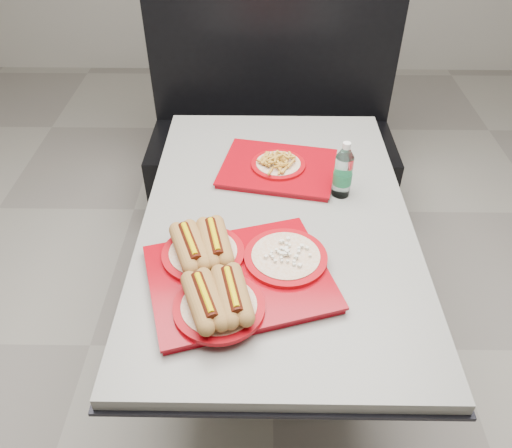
{
  "coord_description": "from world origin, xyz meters",
  "views": [
    {
      "loc": [
        -0.05,
        -1.32,
        1.82
      ],
      "look_at": [
        -0.07,
        -0.15,
        0.83
      ],
      "focal_mm": 35.0,
      "sensor_mm": 36.0,
      "label": 1
    }
  ],
  "objects_px": {
    "diner_table": "(275,250)",
    "tray_far": "(278,166)",
    "booth_bench": "(272,139)",
    "water_bottle": "(343,173)",
    "tray_near": "(232,273)"
  },
  "relations": [
    {
      "from": "water_bottle",
      "to": "tray_far",
      "type": "bearing_deg",
      "value": 147.25
    },
    {
      "from": "diner_table",
      "to": "booth_bench",
      "type": "bearing_deg",
      "value": 90.0
    },
    {
      "from": "diner_table",
      "to": "tray_far",
      "type": "xyz_separation_m",
      "value": [
        0.01,
        0.26,
        0.19
      ]
    },
    {
      "from": "booth_bench",
      "to": "tray_far",
      "type": "xyz_separation_m",
      "value": [
        0.01,
        -0.83,
        0.37
      ]
    },
    {
      "from": "tray_near",
      "to": "diner_table",
      "type": "bearing_deg",
      "value": 66.81
    },
    {
      "from": "tray_far",
      "to": "diner_table",
      "type": "bearing_deg",
      "value": -92.06
    },
    {
      "from": "diner_table",
      "to": "tray_near",
      "type": "relative_size",
      "value": 2.35
    },
    {
      "from": "booth_bench",
      "to": "tray_far",
      "type": "height_order",
      "value": "booth_bench"
    },
    {
      "from": "diner_table",
      "to": "water_bottle",
      "type": "relative_size",
      "value": 6.75
    },
    {
      "from": "diner_table",
      "to": "tray_near",
      "type": "xyz_separation_m",
      "value": [
        -0.14,
        -0.32,
        0.21
      ]
    },
    {
      "from": "diner_table",
      "to": "tray_far",
      "type": "bearing_deg",
      "value": 87.94
    },
    {
      "from": "tray_near",
      "to": "tray_far",
      "type": "bearing_deg",
      "value": 75.92
    },
    {
      "from": "diner_table",
      "to": "tray_far",
      "type": "height_order",
      "value": "tray_far"
    },
    {
      "from": "booth_bench",
      "to": "water_bottle",
      "type": "height_order",
      "value": "booth_bench"
    },
    {
      "from": "tray_near",
      "to": "booth_bench",
      "type": "bearing_deg",
      "value": 84.5
    }
  ]
}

